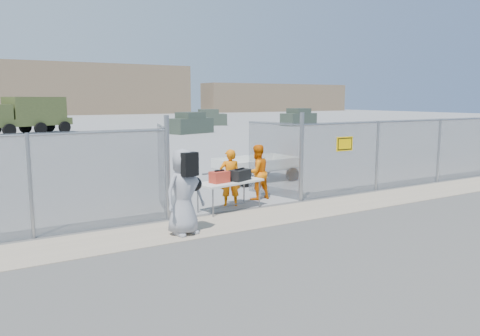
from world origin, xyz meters
TOP-DOWN VIEW (x-y plane):
  - ground at (0.00, 0.00)m, footprint 160.00×160.00m
  - tarmac_inside at (0.00, 42.00)m, footprint 160.00×80.00m
  - dirt_strip at (0.00, 1.00)m, footprint 44.00×1.60m
  - distant_hills at (5.00, 78.00)m, footprint 140.00×6.00m
  - chain_link_fence at (0.00, 2.00)m, footprint 40.00×0.20m
  - folding_table at (-0.27, 2.09)m, footprint 1.93×1.11m
  - orange_bag at (-0.60, 2.01)m, footprint 0.51×0.38m
  - black_duffel at (0.01, 2.03)m, footprint 0.67×0.55m
  - security_worker_left at (-0.03, 2.48)m, footprint 0.66×0.55m
  - security_worker_right at (1.05, 2.81)m, footprint 0.81×0.65m
  - visitor at (-2.18, 0.67)m, footprint 1.01×0.76m
  - utility_trailer at (2.69, 5.39)m, footprint 3.74×2.11m
  - military_truck at (-1.24, 33.45)m, footprint 6.72×4.45m
  - parked_vehicle_near at (10.23, 27.15)m, footprint 4.15×2.86m
  - parked_vehicle_mid at (16.70, 36.61)m, footprint 4.05×2.62m
  - parked_vehicle_far at (24.77, 31.34)m, footprint 4.27×2.61m

SIDE VIEW (x-z plane):
  - ground at x=0.00m, z-range 0.00..0.00m
  - tarmac_inside at x=0.00m, z-range 0.00..0.01m
  - dirt_strip at x=0.00m, z-range 0.00..0.01m
  - folding_table at x=-0.27m, z-range 0.00..0.77m
  - utility_trailer at x=2.69m, z-range 0.00..0.88m
  - security_worker_left at x=-0.03m, z-range 0.00..1.55m
  - security_worker_right at x=1.05m, z-range 0.00..1.58m
  - parked_vehicle_mid at x=16.70m, z-range 0.00..1.69m
  - parked_vehicle_near at x=10.23m, z-range 0.00..1.72m
  - parked_vehicle_far at x=24.77m, z-range 0.00..1.80m
  - black_duffel at x=0.01m, z-range 0.77..1.05m
  - orange_bag at x=-0.60m, z-range 0.77..1.06m
  - visitor at x=-2.18m, z-range 0.00..1.85m
  - chain_link_fence at x=0.00m, z-range 0.00..2.20m
  - military_truck at x=-1.24m, z-range 0.00..3.01m
  - distant_hills at x=5.00m, z-range 0.00..9.00m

